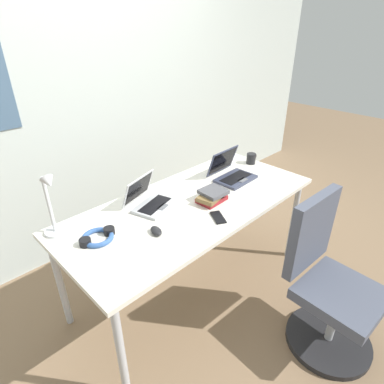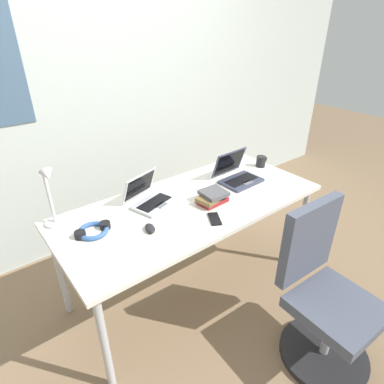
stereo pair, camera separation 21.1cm
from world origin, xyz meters
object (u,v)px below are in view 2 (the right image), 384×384
(computer_mouse, at_px, (150,228))
(coffee_mug, at_px, (261,161))
(laptop_back_left, at_px, (237,175))
(laptop_by_keyboard, at_px, (150,198))
(office_chair, at_px, (324,301))
(headphones, at_px, (93,231))
(cell_phone, at_px, (215,219))
(desk_lamp, at_px, (51,198))
(book_stack, at_px, (212,197))

(computer_mouse, height_order, coffee_mug, coffee_mug)
(laptop_back_left, height_order, laptop_by_keyboard, laptop_back_left)
(computer_mouse, height_order, office_chair, office_chair)
(computer_mouse, bearing_deg, coffee_mug, 23.99)
(headphones, bearing_deg, cell_phone, -27.34)
(laptop_by_keyboard, xyz_separation_m, office_chair, (0.49, -1.05, -0.38))
(desk_lamp, distance_m, headphones, 0.30)
(cell_phone, bearing_deg, office_chair, -37.37)
(laptop_by_keyboard, xyz_separation_m, cell_phone, (0.21, -0.41, -0.04))
(cell_phone, bearing_deg, laptop_by_keyboard, 145.91)
(laptop_by_keyboard, relative_size, headphones, 1.58)
(coffee_mug, bearing_deg, cell_phone, -156.68)
(coffee_mug, bearing_deg, laptop_by_keyboard, 177.21)
(computer_mouse, relative_size, book_stack, 0.44)
(cell_phone, relative_size, headphones, 0.64)
(book_stack, distance_m, office_chair, 0.91)
(office_chair, bearing_deg, cell_phone, 113.57)
(computer_mouse, relative_size, cell_phone, 0.71)
(computer_mouse, height_order, headphones, headphones)
(desk_lamp, height_order, laptop_by_keyboard, desk_lamp)
(headphones, xyz_separation_m, book_stack, (0.77, -0.17, 0.02))
(book_stack, bearing_deg, headphones, 167.89)
(computer_mouse, bearing_deg, cell_phone, -7.46)
(headphones, bearing_deg, laptop_by_keyboard, 10.38)
(desk_lamp, bearing_deg, book_stack, -21.49)
(desk_lamp, bearing_deg, computer_mouse, -42.81)
(laptop_back_left, height_order, office_chair, office_chair)
(book_stack, bearing_deg, laptop_by_keyboard, 143.97)
(laptop_by_keyboard, distance_m, office_chair, 1.22)
(book_stack, height_order, office_chair, office_chair)
(computer_mouse, xyz_separation_m, book_stack, (0.50, 0.02, 0.02))
(cell_phone, distance_m, office_chair, 0.78)
(cell_phone, bearing_deg, computer_mouse, -172.34)
(desk_lamp, height_order, laptop_back_left, desk_lamp)
(laptop_back_left, distance_m, coffee_mug, 0.35)
(cell_phone, relative_size, book_stack, 0.62)
(desk_lamp, distance_m, laptop_by_keyboard, 0.60)
(desk_lamp, xyz_separation_m, laptop_by_keyboard, (0.57, -0.11, -0.16))
(headphones, distance_m, office_chair, 1.39)
(cell_phone, bearing_deg, desk_lamp, 175.18)
(cell_phone, xyz_separation_m, headphones, (-0.64, 0.33, 0.01))
(laptop_by_keyboard, relative_size, book_stack, 1.55)
(desk_lamp, distance_m, cell_phone, 0.96)
(book_stack, bearing_deg, office_chair, -79.31)
(desk_lamp, xyz_separation_m, laptop_back_left, (1.27, -0.23, -0.15))
(laptop_by_keyboard, bearing_deg, office_chair, -65.13)
(cell_phone, xyz_separation_m, book_stack, (0.13, 0.17, 0.03))
(book_stack, bearing_deg, laptop_back_left, 19.38)
(book_stack, xyz_separation_m, coffee_mug, (0.71, 0.19, 0.00))
(computer_mouse, bearing_deg, book_stack, 16.28)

